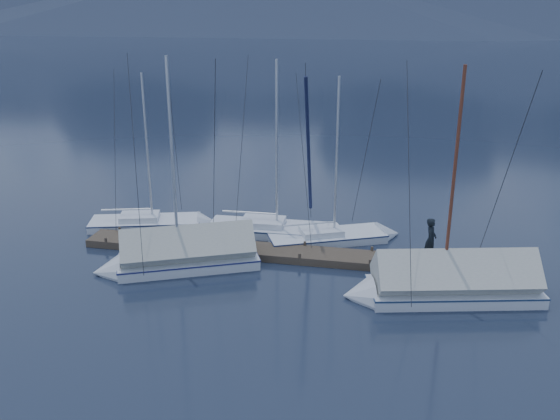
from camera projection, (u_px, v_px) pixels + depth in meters
The scene contains 9 objects.
ground at pixel (270, 276), 24.48m from camera, with size 1000.00×1000.00×0.00m, color black.
dock at pixel (280, 254), 26.29m from camera, with size 18.00×1.50×0.54m.
mooring_posts at pixel (269, 248), 26.30m from camera, with size 15.12×1.52×0.35m.
sailboat_open_left at pixel (162, 223), 29.87m from camera, with size 6.58×3.48×8.38m.
sailboat_open_mid at pixel (287, 232), 28.75m from camera, with size 6.97×2.98×9.16m.
sailboat_open_right at pixel (343, 237), 28.13m from camera, with size 6.56×4.26×8.45m.
sailboat_covered_near at pixel (439, 286), 22.54m from camera, with size 7.77×3.89×9.69m.
sailboat_covered_far at pixel (175, 258), 25.04m from camera, with size 7.13×4.71×9.67m.
person at pixel (431, 240), 24.80m from camera, with size 0.69×0.45×1.89m, color black.
Camera 1 is at (4.85, -21.67, 10.66)m, focal length 38.00 mm.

